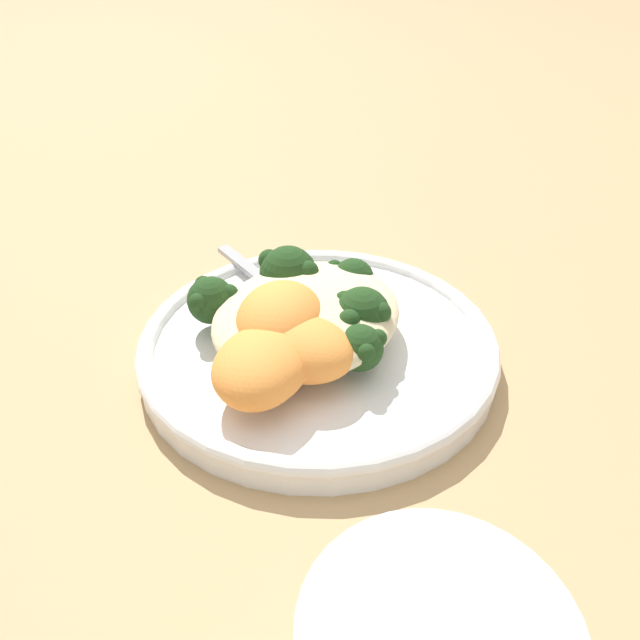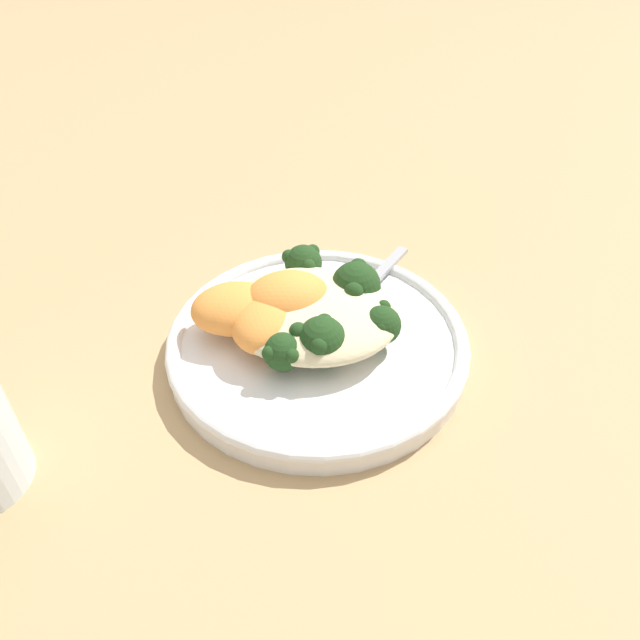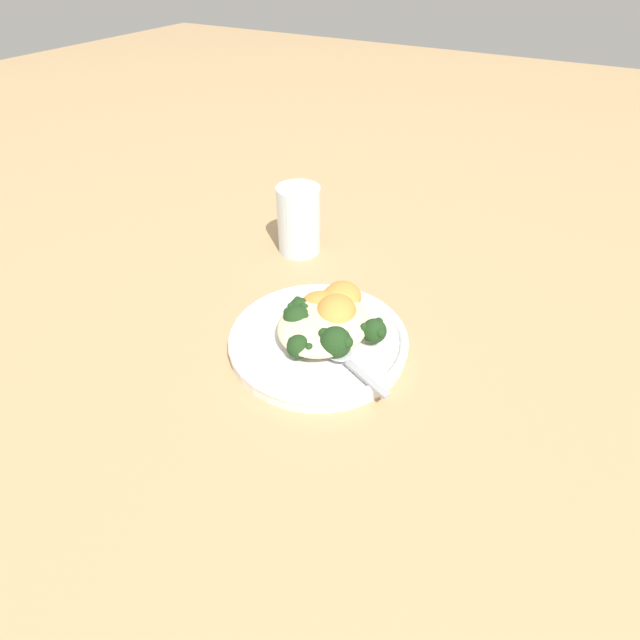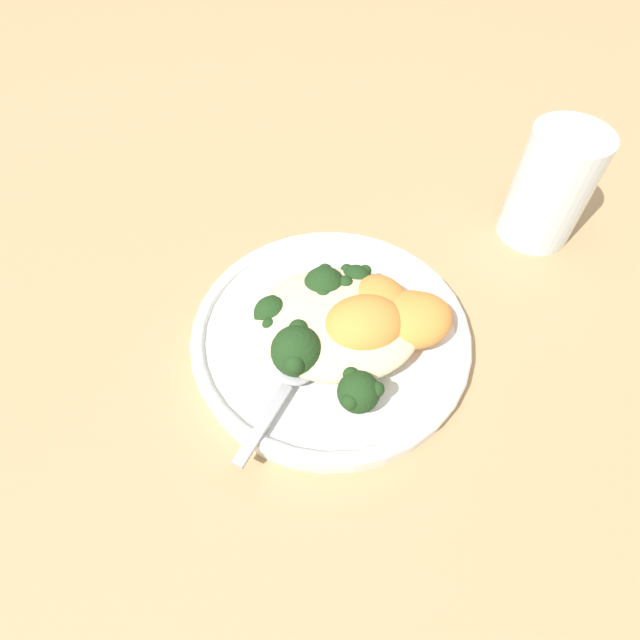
{
  "view_description": "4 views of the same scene",
  "coord_description": "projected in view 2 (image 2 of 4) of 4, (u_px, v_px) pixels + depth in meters",
  "views": [
    {
      "loc": [
        -0.29,
        -0.17,
        0.26
      ],
      "look_at": [
        -0.02,
        -0.01,
        0.04
      ],
      "focal_mm": 35.0,
      "sensor_mm": 36.0,
      "label": 1
    },
    {
      "loc": [
        0.05,
        -0.36,
        0.35
      ],
      "look_at": [
        -0.0,
        -0.02,
        0.06
      ],
      "focal_mm": 35.0,
      "sensor_mm": 36.0,
      "label": 2
    },
    {
      "loc": [
        0.42,
        0.25,
        0.44
      ],
      "look_at": [
        -0.02,
        -0.0,
        0.03
      ],
      "focal_mm": 28.0,
      "sensor_mm": 36.0,
      "label": 3
    },
    {
      "loc": [
        -0.01,
        0.24,
        0.36
      ],
      "look_at": [
        0.0,
        0.0,
        0.04
      ],
      "focal_mm": 28.0,
      "sensor_mm": 36.0,
      "label": 4
    }
  ],
  "objects": [
    {
      "name": "ground_plane",
      "position": [
        327.0,
        355.0,
        0.5
      ],
      "size": [
        4.0,
        4.0,
        0.0
      ],
      "primitive_type": "plane",
      "color": "tan"
    },
    {
      "name": "broccoli_stalk_0",
      "position": [
        282.0,
        345.0,
        0.45
      ],
      "size": [
        0.04,
        0.08,
        0.03
      ],
      "rotation": [
        0.0,
        0.0,
        -1.27
      ],
      "color": "#ADC675",
      "rests_on": "plate"
    },
    {
      "name": "broccoli_stalk_2",
      "position": [
        351.0,
        322.0,
        0.48
      ],
      "size": [
        0.1,
        0.03,
        0.03
      ],
      "rotation": [
        0.0,
        0.0,
        0.02
      ],
      "color": "#ADC675",
      "rests_on": "plate"
    },
    {
      "name": "broccoli_stalk_3",
      "position": [
        343.0,
        292.0,
        0.49
      ],
      "size": [
        0.1,
        0.08,
        0.04
      ],
      "rotation": [
        0.0,
        0.0,
        0.58
      ],
      "color": "#ADC675",
      "rests_on": "plate"
    },
    {
      "name": "sweet_potato_chunk_1",
      "position": [
        233.0,
        306.0,
        0.48
      ],
      "size": [
        0.08,
        0.07,
        0.03
      ],
      "primitive_type": "ellipsoid",
      "rotation": [
        0.0,
        0.0,
        0.38
      ],
      "color": "orange",
      "rests_on": "plate"
    },
    {
      "name": "sweet_potato_chunk_3",
      "position": [
        266.0,
        322.0,
        0.47
      ],
      "size": [
        0.06,
        0.07,
        0.03
      ],
      "primitive_type": "ellipsoid",
      "rotation": [
        0.0,
        0.0,
        1.65
      ],
      "color": "orange",
      "rests_on": "plate"
    },
    {
      "name": "spoon",
      "position": [
        357.0,
        296.0,
        0.51
      ],
      "size": [
        0.07,
        0.11,
        0.01
      ],
      "rotation": [
        0.0,
        0.0,
        1.15
      ],
      "color": "#A3A3A8",
      "rests_on": "plate"
    },
    {
      "name": "sweet_potato_chunk_2",
      "position": [
        288.0,
        300.0,
        0.48
      ],
      "size": [
        0.08,
        0.08,
        0.04
      ],
      "primitive_type": "ellipsoid",
      "rotation": [
        0.0,
        0.0,
        0.37
      ],
      "color": "orange",
      "rests_on": "plate"
    },
    {
      "name": "plate",
      "position": [
        317.0,
        347.0,
        0.49
      ],
      "size": [
        0.24,
        0.24,
        0.02
      ],
      "color": "white",
      "rests_on": "ground_plane"
    },
    {
      "name": "sweet_potato_chunk_0",
      "position": [
        235.0,
        313.0,
        0.48
      ],
      "size": [
        0.08,
        0.07,
        0.03
      ],
      "primitive_type": "ellipsoid",
      "rotation": [
        0.0,
        0.0,
        0.19
      ],
      "color": "orange",
      "rests_on": "plate"
    },
    {
      "name": "broccoli_stalk_4",
      "position": [
        297.0,
        278.0,
        0.52
      ],
      "size": [
        0.04,
        0.1,
        0.03
      ],
      "rotation": [
        0.0,
        0.0,
        1.44
      ],
      "color": "#ADC675",
      "rests_on": "plate"
    },
    {
      "name": "quinoa_mound",
      "position": [
        312.0,
        314.0,
        0.48
      ],
      "size": [
        0.13,
        0.11,
        0.03
      ],
      "primitive_type": "ellipsoid",
      "color": "beige",
      "rests_on": "plate"
    },
    {
      "name": "broccoli_stalk_1",
      "position": [
        311.0,
        337.0,
        0.46
      ],
      "size": [
        0.07,
        0.07,
        0.04
      ],
      "rotation": [
        0.0,
        0.0,
        -0.67
      ],
      "color": "#ADC675",
      "rests_on": "plate"
    }
  ]
}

